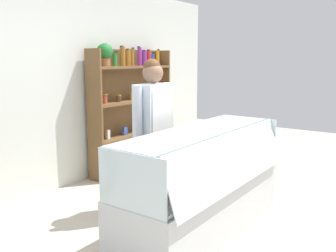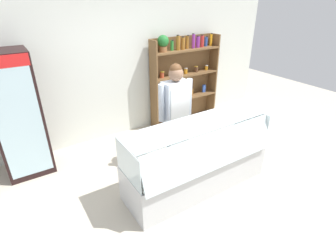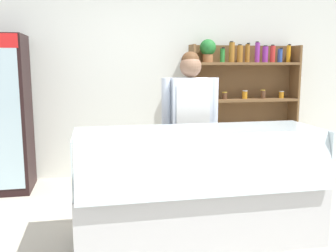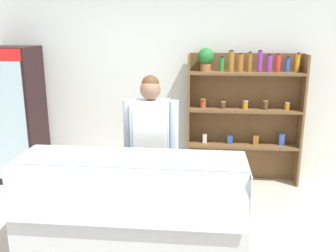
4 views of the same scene
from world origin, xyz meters
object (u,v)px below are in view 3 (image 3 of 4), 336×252
Objects in this scene: shelving_unit at (240,99)px; deli_display_case at (198,207)px; shop_clerk at (190,119)px; drinks_fridge at (1,114)px.

shelving_unit is 0.89× the size of deli_display_case.
deli_display_case is (-1.17, -2.00, -0.76)m from shelving_unit.
deli_display_case is at bearing -120.46° from shelving_unit.
deli_display_case is at bearing -97.80° from shop_clerk.
drinks_fridge is 0.90× the size of deli_display_case.
drinks_fridge is 1.01× the size of shelving_unit.
shelving_unit reaches higher than shop_clerk.
drinks_fridge is at bearing 152.11° from shop_clerk.
shelving_unit is 1.12× the size of shop_clerk.
drinks_fridge is at bearing -176.03° from shelving_unit.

